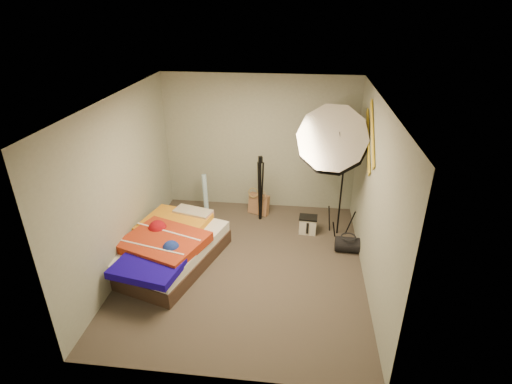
# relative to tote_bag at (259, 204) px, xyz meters

# --- Properties ---
(floor) EXTENTS (4.00, 4.00, 0.00)m
(floor) POSITION_rel_tote_bag_xyz_m (-0.03, -1.64, -0.19)
(floor) COLOR #4C423A
(floor) RESTS_ON ground
(ceiling) EXTENTS (4.00, 4.00, 0.00)m
(ceiling) POSITION_rel_tote_bag_xyz_m (-0.03, -1.64, 2.31)
(ceiling) COLOR silver
(ceiling) RESTS_ON wall_back
(wall_back) EXTENTS (3.50, 0.00, 3.50)m
(wall_back) POSITION_rel_tote_bag_xyz_m (-0.03, 0.36, 1.06)
(wall_back) COLOR #9AA190
(wall_back) RESTS_ON floor
(wall_front) EXTENTS (3.50, 0.00, 3.50)m
(wall_front) POSITION_rel_tote_bag_xyz_m (-0.03, -3.64, 1.06)
(wall_front) COLOR #9AA190
(wall_front) RESTS_ON floor
(wall_left) EXTENTS (0.00, 4.00, 4.00)m
(wall_left) POSITION_rel_tote_bag_xyz_m (-1.78, -1.64, 1.06)
(wall_left) COLOR #9AA190
(wall_left) RESTS_ON floor
(wall_right) EXTENTS (0.00, 4.00, 4.00)m
(wall_right) POSITION_rel_tote_bag_xyz_m (1.72, -1.64, 1.06)
(wall_right) COLOR #9AA190
(wall_right) RESTS_ON floor
(tote_bag) EXTENTS (0.42, 0.30, 0.40)m
(tote_bag) POSITION_rel_tote_bag_xyz_m (0.00, 0.00, 0.00)
(tote_bag) COLOR #A97A58
(tote_bag) RESTS_ON floor
(wrapping_roll) EXTENTS (0.15, 0.23, 0.75)m
(wrapping_roll) POSITION_rel_tote_bag_xyz_m (-0.99, -0.07, 0.18)
(wrapping_roll) COLOR #62B0E0
(wrapping_roll) RESTS_ON floor
(camera_case) EXTENTS (0.30, 0.22, 0.28)m
(camera_case) POSITION_rel_tote_bag_xyz_m (0.91, -0.58, -0.05)
(camera_case) COLOR silver
(camera_case) RESTS_ON floor
(duffel_bag) EXTENTS (0.41, 0.26, 0.24)m
(duffel_bag) POSITION_rel_tote_bag_xyz_m (1.54, -1.07, -0.07)
(duffel_bag) COLOR black
(duffel_bag) RESTS_ON floor
(wall_stripe_upper) EXTENTS (0.02, 0.91, 0.78)m
(wall_stripe_upper) POSITION_rel_tote_bag_xyz_m (1.70, -1.04, 1.76)
(wall_stripe_upper) COLOR gold
(wall_stripe_upper) RESTS_ON wall_right
(wall_stripe_lower) EXTENTS (0.02, 0.91, 0.78)m
(wall_stripe_lower) POSITION_rel_tote_bag_xyz_m (1.70, -0.79, 1.56)
(wall_stripe_lower) COLOR gold
(wall_stripe_lower) RESTS_ON wall_right
(bed) EXTENTS (1.70, 2.14, 0.52)m
(bed) POSITION_rel_tote_bag_xyz_m (-1.19, -1.69, 0.07)
(bed) COLOR #402C23
(bed) RESTS_ON floor
(photo_umbrella) EXTENTS (1.46, 1.14, 2.35)m
(photo_umbrella) POSITION_rel_tote_bag_xyz_m (1.20, -0.64, 1.50)
(photo_umbrella) COLOR black
(photo_umbrella) RESTS_ON floor
(camera_tripod) EXTENTS (0.09, 0.09, 1.22)m
(camera_tripod) POSITION_rel_tote_bag_xyz_m (0.05, -0.21, 0.51)
(camera_tripod) COLOR black
(camera_tripod) RESTS_ON floor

